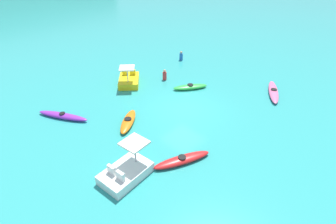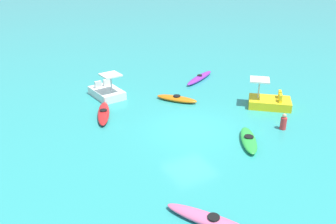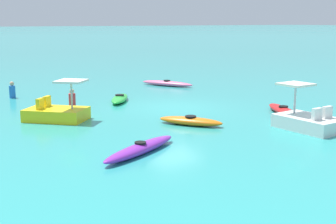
# 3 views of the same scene
# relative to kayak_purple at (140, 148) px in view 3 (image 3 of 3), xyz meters

# --- Properties ---
(ground_plane) EXTENTS (600.00, 600.00, 0.00)m
(ground_plane) POSITION_rel_kayak_purple_xyz_m (6.26, -4.69, -0.16)
(ground_plane) COLOR teal
(kayak_purple) EXTENTS (2.19, 3.32, 0.37)m
(kayak_purple) POSITION_rel_kayak_purple_xyz_m (0.00, 0.00, 0.00)
(kayak_purple) COLOR purple
(kayak_purple) RESTS_ON ground_plane
(kayak_red) EXTENTS (3.11, 1.72, 0.37)m
(kayak_red) POSITION_rel_kayak_purple_xyz_m (2.46, -8.06, 0.00)
(kayak_red) COLOR red
(kayak_red) RESTS_ON ground_plane
(kayak_green) EXTENTS (2.60, 1.99, 0.37)m
(kayak_green) POSITION_rel_kayak_purple_xyz_m (8.78, -3.00, 0.00)
(kayak_green) COLOR green
(kayak_green) RESTS_ON ground_plane
(kayak_orange) EXTENTS (2.46, 2.16, 0.37)m
(kayak_orange) POSITION_rel_kayak_purple_xyz_m (2.60, -3.40, 0.00)
(kayak_orange) COLOR orange
(kayak_orange) RESTS_ON ground_plane
(kayak_pink) EXTENTS (3.38, 2.42, 0.37)m
(kayak_pink) POSITION_rel_kayak_purple_xyz_m (12.61, -7.80, 0.00)
(kayak_pink) COLOR pink
(kayak_pink) RESTS_ON ground_plane
(pedal_boat_yellow) EXTENTS (2.70, 2.80, 1.68)m
(pedal_boat_yellow) POSITION_rel_kayak_purple_xyz_m (5.98, 0.95, 0.17)
(pedal_boat_yellow) COLOR yellow
(pedal_boat_yellow) RESTS_ON ground_plane
(pedal_boat_white) EXTENTS (2.59, 1.77, 1.68)m
(pedal_boat_white) POSITION_rel_kayak_purple_xyz_m (-0.16, -6.89, 0.17)
(pedal_boat_white) COLOR white
(pedal_boat_white) RESTS_ON ground_plane
(person_near_shore) EXTENTS (0.40, 0.40, 0.88)m
(person_near_shore) POSITION_rel_kayak_purple_xyz_m (8.51, -0.47, 0.22)
(person_near_shore) COLOR red
(person_near_shore) RESTS_ON ground_plane
(person_by_kayaks) EXTENTS (0.34, 0.34, 0.88)m
(person_by_kayaks) POSITION_rel_kayak_purple_xyz_m (12.57, 1.53, 0.22)
(person_by_kayaks) COLOR blue
(person_by_kayaks) RESTS_ON ground_plane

